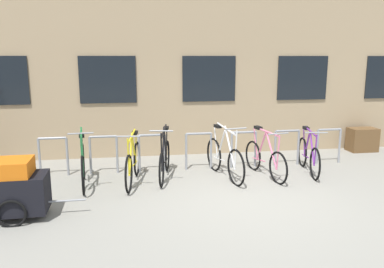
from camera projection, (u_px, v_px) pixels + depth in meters
The scene contains 11 objects.
ground_plane at pixel (245, 199), 6.61m from camera, with size 42.00×42.00×0.00m, color gray.
storefront_building at pixel (189, 51), 12.27m from camera, with size 28.00×6.37×5.18m.
bike_rack at pixel (199, 147), 8.28m from camera, with size 6.59×0.05×0.81m.
bicycle_green at pixel (83, 165), 7.28m from camera, with size 0.44×1.69×1.11m.
bicycle_black at pixel (165, 159), 7.72m from camera, with size 0.50×1.68×1.08m.
bicycle_white at pixel (224, 158), 7.75m from camera, with size 0.50×1.75×1.11m.
bicycle_purple at pixel (308, 155), 8.09m from camera, with size 0.46×1.62×0.97m.
bicycle_yellow at pixel (133, 163), 7.41m from camera, with size 0.45×1.75×1.04m.
bicycle_pink at pixel (265, 158), 7.82m from camera, with size 0.47×1.63×1.00m.
bike_trailer at pixel (14, 188), 5.75m from camera, with size 1.46×0.71×0.93m.
planter_box at pixel (362, 140), 9.93m from camera, with size 0.70×0.44×0.60m, color brown.
Camera 1 is at (-1.89, -6.04, 2.39)m, focal length 36.10 mm.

